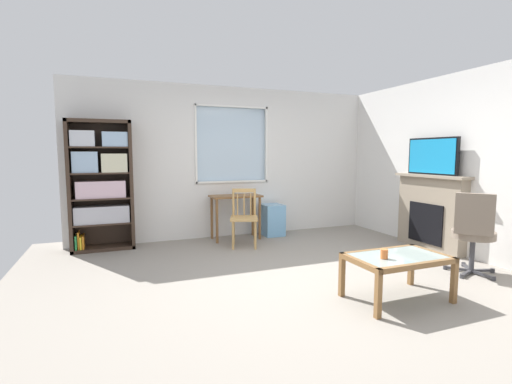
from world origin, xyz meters
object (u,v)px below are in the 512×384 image
(fireplace, at_px, (430,212))
(office_chair, at_px, (474,230))
(wooden_chair, at_px, (244,217))
(sippy_cup, at_px, (384,254))
(plastic_drawer_unit, at_px, (272,220))
(tv, at_px, (432,156))
(desk_under_window, at_px, (236,204))
(bookshelf, at_px, (101,182))
(coffee_table, at_px, (397,262))

(fireplace, relative_size, office_chair, 1.24)
(wooden_chair, bearing_deg, fireplace, -24.31)
(fireplace, height_order, sippy_cup, fireplace)
(plastic_drawer_unit, height_order, tv, tv)
(plastic_drawer_unit, distance_m, sippy_cup, 3.16)
(fireplace, bearing_deg, wooden_chair, 155.69)
(desk_under_window, bearing_deg, wooden_chair, -93.48)
(office_chair, bearing_deg, wooden_chair, 132.08)
(bookshelf, distance_m, plastic_drawer_unit, 2.89)
(desk_under_window, distance_m, wooden_chair, 0.54)
(desk_under_window, bearing_deg, plastic_drawer_unit, 4.08)
(bookshelf, relative_size, fireplace, 1.57)
(bookshelf, relative_size, office_chair, 1.95)
(wooden_chair, height_order, sippy_cup, wooden_chair)
(plastic_drawer_unit, distance_m, tv, 2.78)
(tv, bearing_deg, sippy_cup, -145.70)
(plastic_drawer_unit, bearing_deg, wooden_chair, -142.31)
(fireplace, xyz_separation_m, coffee_table, (-1.89, -1.37, -0.19))
(desk_under_window, relative_size, tv, 0.96)
(wooden_chair, bearing_deg, desk_under_window, 86.52)
(bookshelf, distance_m, sippy_cup, 4.14)
(tv, bearing_deg, bookshelf, 158.82)
(coffee_table, distance_m, sippy_cup, 0.23)
(office_chair, bearing_deg, bookshelf, 144.76)
(wooden_chair, xyz_separation_m, fireplace, (2.59, -1.17, 0.11))
(wooden_chair, xyz_separation_m, sippy_cup, (0.50, -2.58, 0.03))
(sippy_cup, bearing_deg, desk_under_window, 98.69)
(wooden_chair, relative_size, tv, 1.02)
(desk_under_window, relative_size, sippy_cup, 9.42)
(bookshelf, bearing_deg, tv, -21.18)
(tv, height_order, office_chair, tv)
(fireplace, relative_size, sippy_cup, 13.79)
(bookshelf, bearing_deg, sippy_cup, -51.36)
(office_chair, bearing_deg, plastic_drawer_unit, 115.07)
(plastic_drawer_unit, height_order, coffee_table, plastic_drawer_unit)
(coffee_table, height_order, sippy_cup, sippy_cup)
(wooden_chair, distance_m, office_chair, 3.09)
(bookshelf, height_order, desk_under_window, bookshelf)
(coffee_table, bearing_deg, desk_under_window, 102.41)
(desk_under_window, xyz_separation_m, wooden_chair, (-0.03, -0.52, -0.15))
(tv, xyz_separation_m, coffee_table, (-1.87, -1.37, -1.03))
(desk_under_window, bearing_deg, tv, -33.56)
(sippy_cup, bearing_deg, plastic_drawer_unit, 85.86)
(bookshelf, xyz_separation_m, coffee_table, (2.76, -3.17, -0.65))
(wooden_chair, bearing_deg, office_chair, -47.92)
(fireplace, distance_m, office_chair, 1.24)
(wooden_chair, distance_m, tv, 2.98)
(sippy_cup, bearing_deg, fireplace, 34.07)
(desk_under_window, distance_m, plastic_drawer_unit, 0.78)
(desk_under_window, relative_size, wooden_chair, 0.94)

